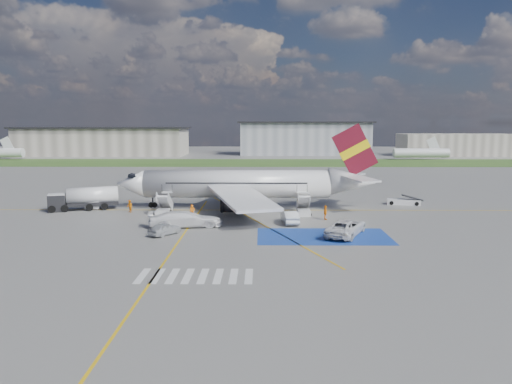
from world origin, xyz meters
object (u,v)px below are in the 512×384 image
(belt_loader, at_px, (404,202))
(car_silver_b, at_px, (290,217))
(car_silver_a, at_px, (165,229))
(van_white_a, at_px, (346,224))
(airliner, at_px, (248,184))
(fuel_tanker, at_px, (84,200))
(gpu_cart, at_px, (92,205))
(van_white_b, at_px, (186,216))

(belt_loader, relative_size, car_silver_b, 1.12)
(belt_loader, height_order, car_silver_a, belt_loader)
(car_silver_a, distance_m, car_silver_b, 15.20)
(car_silver_a, xyz_separation_m, van_white_a, (19.51, 0.17, 0.48))
(airliner, relative_size, car_silver_a, 9.26)
(car_silver_a, bearing_deg, car_silver_b, -122.32)
(airliner, height_order, car_silver_a, airliner)
(fuel_tanker, relative_size, car_silver_a, 2.37)
(airliner, bearing_deg, belt_loader, 7.23)
(gpu_cart, distance_m, belt_loader, 44.83)
(car_silver_b, distance_m, van_white_b, 12.38)
(car_silver_b, xyz_separation_m, van_white_b, (-12.18, -2.17, 0.46))
(fuel_tanker, height_order, car_silver_a, fuel_tanker)
(belt_loader, xyz_separation_m, car_silver_b, (-17.67, -14.08, 0.40))
(gpu_cart, distance_m, van_white_a, 36.10)
(car_silver_a, bearing_deg, airliner, -82.77)
(airliner, height_order, van_white_b, airliner)
(fuel_tanker, xyz_separation_m, car_silver_a, (14.13, -15.54, -0.64))
(airliner, relative_size, fuel_tanker, 3.90)
(car_silver_a, height_order, van_white_a, van_white_a)
(van_white_b, bearing_deg, car_silver_b, -88.30)
(car_silver_b, relative_size, van_white_b, 0.74)
(van_white_b, bearing_deg, airliner, -35.60)
(car_silver_a, relative_size, car_silver_b, 0.84)
(van_white_a, xyz_separation_m, van_white_b, (-17.87, 3.97, 0.09))
(airliner, xyz_separation_m, van_white_b, (-6.85, -13.33, -2.15))
(fuel_tanker, distance_m, van_white_a, 36.99)
(van_white_a, distance_m, van_white_b, 18.30)
(van_white_a, bearing_deg, van_white_b, 11.93)
(airliner, distance_m, van_white_a, 20.63)
(car_silver_a, bearing_deg, fuel_tanker, -14.55)
(van_white_a, bearing_deg, car_silver_b, -22.73)
(car_silver_b, bearing_deg, van_white_a, 126.98)
(airliner, distance_m, car_silver_b, 12.64)
(belt_loader, xyz_separation_m, van_white_b, (-29.85, -16.24, 0.86))
(fuel_tanker, bearing_deg, airliner, -14.56)
(gpu_cart, distance_m, van_white_b, 18.72)
(fuel_tanker, relative_size, belt_loader, 1.79)
(gpu_cart, xyz_separation_m, car_silver_a, (13.08, -15.69, -0.03))
(fuel_tanker, height_order, gpu_cart, fuel_tanker)
(belt_loader, bearing_deg, gpu_cart, -161.90)
(airliner, xyz_separation_m, belt_loader, (23.00, 2.92, -3.01))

